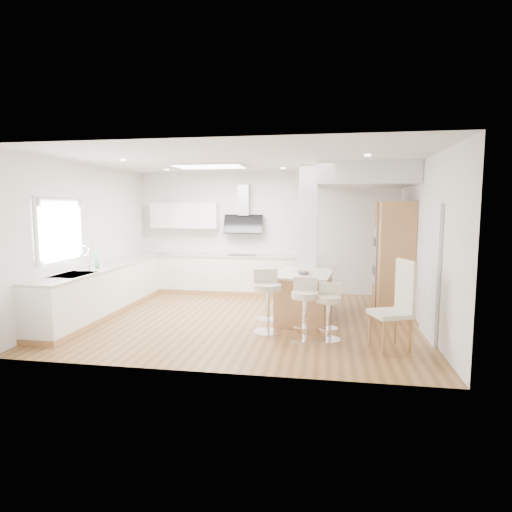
% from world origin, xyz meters
% --- Properties ---
extents(ground, '(6.00, 6.00, 0.00)m').
position_xyz_m(ground, '(0.00, 0.00, 0.00)').
color(ground, olive).
rests_on(ground, ground).
extents(ceiling, '(6.00, 5.00, 0.02)m').
position_xyz_m(ceiling, '(0.00, 0.00, 0.00)').
color(ceiling, silver).
rests_on(ceiling, ground).
extents(wall_back, '(6.00, 0.04, 2.80)m').
position_xyz_m(wall_back, '(0.00, 2.50, 1.40)').
color(wall_back, silver).
rests_on(wall_back, ground).
extents(wall_left, '(0.04, 5.00, 2.80)m').
position_xyz_m(wall_left, '(-3.00, 0.00, 1.40)').
color(wall_left, silver).
rests_on(wall_left, ground).
extents(wall_right, '(0.04, 5.00, 2.80)m').
position_xyz_m(wall_right, '(3.00, 0.00, 1.40)').
color(wall_right, silver).
rests_on(wall_right, ground).
extents(skylight, '(4.10, 2.10, 0.06)m').
position_xyz_m(skylight, '(-0.79, 0.60, 2.77)').
color(skylight, silver).
rests_on(skylight, ground).
extents(window_left, '(0.06, 1.28, 1.07)m').
position_xyz_m(window_left, '(-2.96, -0.90, 1.69)').
color(window_left, white).
rests_on(window_left, ground).
extents(doorway_right, '(0.05, 1.00, 2.10)m').
position_xyz_m(doorway_right, '(2.97, -0.60, 1.00)').
color(doorway_right, '#463E37').
rests_on(doorway_right, ground).
extents(counter_left, '(0.63, 4.50, 1.35)m').
position_xyz_m(counter_left, '(-2.70, 0.23, 0.46)').
color(counter_left, '#B37E4C').
rests_on(counter_left, ground).
extents(counter_back, '(3.62, 0.63, 2.50)m').
position_xyz_m(counter_back, '(-0.91, 2.22, 0.70)').
color(counter_back, '#B37E4C').
rests_on(counter_back, ground).
extents(pillar, '(0.35, 0.35, 2.80)m').
position_xyz_m(pillar, '(1.05, 0.95, 1.40)').
color(pillar, silver).
rests_on(pillar, ground).
extents(soffit, '(1.78, 2.20, 0.40)m').
position_xyz_m(soffit, '(2.10, 1.40, 2.60)').
color(soffit, silver).
rests_on(soffit, ground).
extents(oven_column, '(0.63, 1.21, 2.10)m').
position_xyz_m(oven_column, '(2.68, 1.23, 1.05)').
color(oven_column, '#B37E4C').
rests_on(oven_column, ground).
extents(peninsula, '(1.06, 1.48, 0.91)m').
position_xyz_m(peninsula, '(1.04, 0.17, 0.43)').
color(peninsula, '#B37E4C').
rests_on(peninsula, ground).
extents(bar_stool_a, '(0.58, 0.58, 1.01)m').
position_xyz_m(bar_stool_a, '(0.49, -0.76, 0.57)').
color(bar_stool_a, white).
rests_on(bar_stool_a, ground).
extents(bar_stool_b, '(0.43, 0.43, 0.94)m').
position_xyz_m(bar_stool_b, '(1.10, -1.01, 0.53)').
color(bar_stool_b, white).
rests_on(bar_stool_b, ground).
extents(bar_stool_c, '(0.45, 0.45, 0.87)m').
position_xyz_m(bar_stool_c, '(1.45, -0.99, 0.49)').
color(bar_stool_c, white).
rests_on(bar_stool_c, ground).
extents(dining_chair, '(0.64, 0.64, 1.27)m').
position_xyz_m(dining_chair, '(2.41, -1.23, 0.68)').
color(dining_chair, beige).
rests_on(dining_chair, ground).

